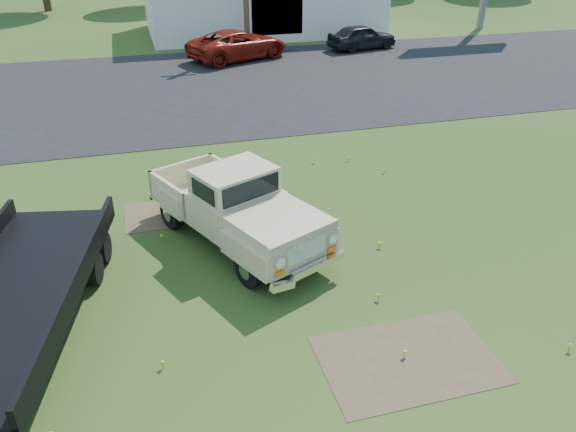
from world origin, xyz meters
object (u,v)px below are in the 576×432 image
object	(u,v)px
flatbed_trailer	(13,289)
dark_sedan	(362,37)
red_pickup	(238,45)
vintage_pickup_truck	(236,206)

from	to	relation	value
flatbed_trailer	dark_sedan	world-z (taller)	flatbed_trailer
red_pickup	dark_sedan	bearing A→B (deg)	-108.55
dark_sedan	vintage_pickup_truck	bearing A→B (deg)	138.72
flatbed_trailer	dark_sedan	xyz separation A→B (m)	(15.08, 20.60, -0.26)
red_pickup	dark_sedan	world-z (taller)	red_pickup
vintage_pickup_truck	flatbed_trailer	xyz separation A→B (m)	(-4.40, -2.02, -0.01)
red_pickup	dark_sedan	size ratio (longest dim) A/B	1.36
vintage_pickup_truck	red_pickup	bearing A→B (deg)	54.49
flatbed_trailer	dark_sedan	distance (m)	25.53
vintage_pickup_truck	dark_sedan	world-z (taller)	vintage_pickup_truck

